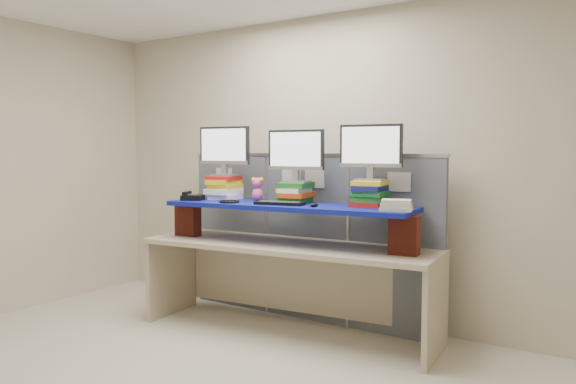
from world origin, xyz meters
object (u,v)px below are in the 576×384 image
Objects in this scene: keyboard at (280,203)px; monitor_left at (224,148)px; monitor_center at (296,153)px; desk_phone at (192,197)px; blue_board at (288,206)px; monitor_right at (371,149)px; desk at (288,262)px.

monitor_left is at bearing 156.02° from keyboard.
monitor_center reaches higher than desk_phone.
desk_phone reaches higher than blue_board.
blue_board is at bearing -9.37° from monitor_left.
blue_board is 0.84m from monitor_right.
monitor_left reaches higher than monitor_center.
desk is at bearing -5.55° from blue_board.
desk is 6.01× the size of keyboard.
blue_board is 0.94m from desk_phone.
monitor_right is (0.67, 0.06, 0.03)m from monitor_center.
blue_board is at bearing -14.72° from desk_phone.
monitor_right is 1.68m from desk_phone.
desk_phone is (-1.58, -0.37, -0.43)m from monitor_right.
monitor_right reaches higher than desk.
blue_board is 0.46m from monitor_center.
monitor_left reaches higher than monitor_right.
desk_phone is (-0.92, -0.18, 0.05)m from blue_board.
monitor_center reaches higher than blue_board.
monitor_right is at bearing 9.86° from blue_board.
monitor_left is 0.85m from keyboard.
monitor_right is at bearing 0.00° from monitor_center.
blue_board is 0.88m from monitor_left.
monitor_right is 1.19× the size of keyboard.
monitor_left is (-0.73, 0.05, 0.49)m from blue_board.
monitor_center is at bearing 83.65° from desk.
keyboard reaches higher than blue_board.
blue_board is 0.11m from keyboard.
monitor_left reaches higher than keyboard.
keyboard is (-0.69, -0.28, -0.45)m from monitor_right.
desk_phone reaches higher than desk.
monitor_right is at bearing -12.98° from desk_phone.
desk is at bearing 66.74° from keyboard.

